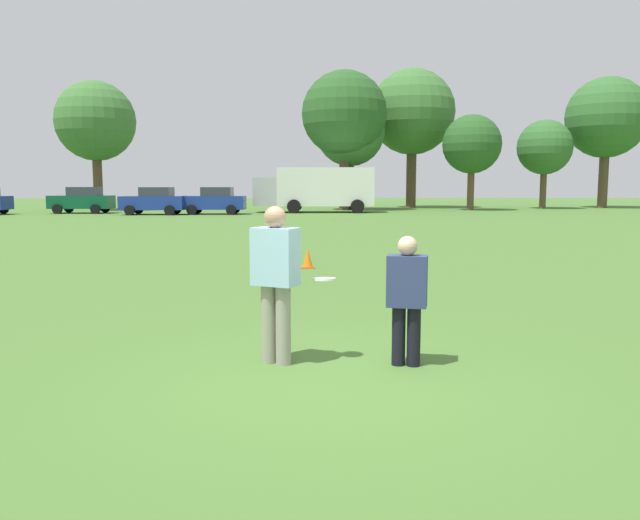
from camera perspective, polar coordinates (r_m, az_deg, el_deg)
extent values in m
plane|color=#47702D|center=(6.90, 0.89, -10.42)|extent=(168.50, 168.50, 0.00)
cylinder|color=gray|center=(7.34, -4.63, -5.71)|extent=(0.17, 0.17, 0.91)
cylinder|color=gray|center=(7.25, -3.32, -5.86)|extent=(0.17, 0.17, 0.91)
cube|color=#9EC6E5|center=(7.17, -4.03, 0.31)|extent=(0.57, 0.48, 0.65)
sphere|color=tan|center=(7.13, -4.06, 3.85)|extent=(0.25, 0.25, 0.25)
cylinder|color=black|center=(7.28, 8.41, -6.79)|extent=(0.15, 0.15, 0.68)
cylinder|color=black|center=(7.30, 7.06, -6.75)|extent=(0.15, 0.15, 0.68)
cube|color=navy|center=(7.17, 7.82, -1.88)|extent=(0.49, 0.35, 0.58)
sphere|color=#D8AD8C|center=(7.12, 7.87, 1.26)|extent=(0.22, 0.22, 0.22)
cylinder|color=white|center=(7.32, 0.39, -1.72)|extent=(0.27, 0.27, 0.04)
cube|color=#D8590C|center=(15.55, -1.10, -0.65)|extent=(0.32, 0.32, 0.03)
cone|color=orange|center=(15.52, -1.10, 0.22)|extent=(0.24, 0.24, 0.45)
cylinder|color=black|center=(48.52, -26.52, 4.11)|extent=(0.67, 0.24, 0.66)
cube|color=#0C4C2D|center=(47.40, -20.61, 4.89)|extent=(4.25, 1.93, 0.90)
cube|color=#2D333D|center=(47.30, -20.36, 5.77)|extent=(2.05, 1.70, 0.64)
cylinder|color=black|center=(46.97, -22.51, 4.25)|extent=(0.67, 0.24, 0.66)
cylinder|color=black|center=(48.82, -21.60, 4.37)|extent=(0.67, 0.24, 0.66)
cylinder|color=black|center=(46.02, -19.51, 4.33)|extent=(0.67, 0.24, 0.66)
cylinder|color=black|center=(47.91, -18.70, 4.45)|extent=(0.67, 0.24, 0.66)
cube|color=navy|center=(43.80, -14.73, 4.98)|extent=(4.25, 1.93, 0.90)
cube|color=#2D333D|center=(43.72, -14.44, 5.93)|extent=(2.05, 1.70, 0.64)
cylinder|color=black|center=(43.21, -16.72, 4.29)|extent=(0.67, 0.24, 0.66)
cylinder|color=black|center=(45.13, -15.98, 4.42)|extent=(0.67, 0.24, 0.66)
cylinder|color=black|center=(42.52, -13.36, 4.36)|extent=(0.67, 0.24, 0.66)
cylinder|color=black|center=(44.47, -12.75, 4.48)|extent=(0.67, 0.24, 0.66)
cube|color=navy|center=(43.57, -9.51, 5.10)|extent=(4.25, 1.93, 0.90)
cube|color=#2D333D|center=(43.51, -9.20, 6.05)|extent=(2.05, 1.70, 0.64)
cylinder|color=black|center=(42.85, -11.45, 4.43)|extent=(0.67, 0.24, 0.66)
cylinder|color=black|center=(44.80, -10.93, 4.54)|extent=(0.67, 0.24, 0.66)
cylinder|color=black|center=(42.39, -7.99, 4.47)|extent=(0.67, 0.24, 0.66)
cylinder|color=black|center=(44.37, -7.62, 4.58)|extent=(0.67, 0.24, 0.66)
cube|color=white|center=(45.60, 0.51, 6.59)|extent=(6.87, 2.70, 2.70)
cube|color=#B2B2B7|center=(45.79, -4.79, 6.13)|extent=(1.87, 2.35, 2.00)
cylinder|color=black|center=(44.31, -2.36, 4.83)|extent=(0.97, 0.31, 0.96)
cylinder|color=black|center=(47.05, -2.20, 4.95)|extent=(0.97, 0.31, 0.96)
cylinder|color=black|center=(44.32, 3.38, 4.82)|extent=(0.97, 0.31, 0.96)
cylinder|color=black|center=(47.06, 3.20, 4.94)|extent=(0.97, 0.31, 0.96)
cylinder|color=brown|center=(52.51, -19.30, 6.56)|extent=(0.71, 0.71, 4.25)
sphere|color=#3D7033|center=(52.73, -19.50, 11.68)|extent=(6.07, 6.07, 6.07)
cylinder|color=brown|center=(49.90, 2.18, 7.15)|extent=(0.77, 0.77, 4.61)
sphere|color=#285623|center=(50.19, 2.20, 12.99)|extent=(6.59, 6.59, 6.59)
cylinder|color=brown|center=(50.76, 2.70, 6.70)|extent=(0.64, 0.64, 3.82)
sphere|color=#33662D|center=(50.93, 2.73, 11.46)|extent=(5.46, 5.46, 5.46)
cylinder|color=brown|center=(55.10, 8.18, 7.27)|extent=(0.84, 0.84, 5.02)
sphere|color=#3D7033|center=(55.43, 8.28, 13.02)|extent=(7.17, 7.17, 7.17)
cylinder|color=brown|center=(50.89, 13.36, 6.15)|extent=(0.53, 0.53, 3.16)
sphere|color=#285623|center=(50.98, 13.47, 10.08)|extent=(4.51, 4.51, 4.51)
cylinder|color=brown|center=(55.72, 19.37, 5.97)|extent=(0.52, 0.52, 3.12)
sphere|color=#33662D|center=(55.80, 19.52, 9.52)|extent=(4.46, 4.46, 4.46)
cylinder|color=brown|center=(59.35, 24.06, 6.57)|extent=(0.78, 0.78, 4.71)
sphere|color=#33662D|center=(59.60, 24.31, 11.58)|extent=(6.72, 6.72, 6.72)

